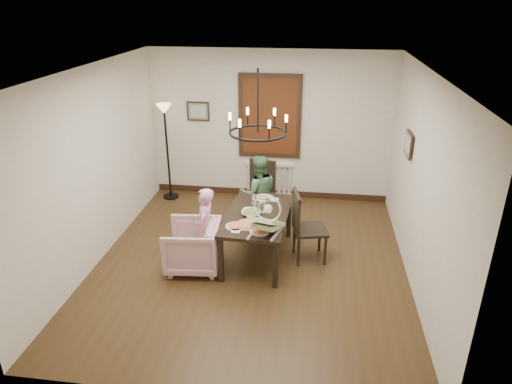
% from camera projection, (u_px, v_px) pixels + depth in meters
% --- Properties ---
extents(room_shell, '(4.51, 5.00, 2.81)m').
position_uv_depth(room_shell, '(254.00, 166.00, 6.55)').
color(room_shell, '#452B17').
rests_on(room_shell, ground).
extents(dining_table, '(0.96, 1.60, 0.73)m').
position_uv_depth(dining_table, '(258.00, 219.00, 6.67)').
color(dining_table, black).
rests_on(dining_table, room_shell).
extents(chair_far, '(0.56, 0.56, 1.07)m').
position_uv_depth(chair_far, '(259.00, 192.00, 7.84)').
color(chair_far, black).
rests_on(chair_far, room_shell).
extents(chair_right, '(0.57, 0.57, 1.09)m').
position_uv_depth(chair_right, '(310.00, 226.00, 6.68)').
color(chair_right, black).
rests_on(chair_right, room_shell).
extents(armchair, '(0.84, 0.82, 0.70)m').
position_uv_depth(armchair, '(193.00, 246.00, 6.53)').
color(armchair, beige).
rests_on(armchair, room_shell).
extents(elderly_woman, '(0.25, 0.37, 0.99)m').
position_uv_depth(elderly_woman, '(205.00, 234.00, 6.56)').
color(elderly_woman, '#DD9CB3').
rests_on(elderly_woman, room_shell).
extents(seated_man, '(0.62, 0.55, 1.08)m').
position_uv_depth(seated_man, '(258.00, 200.00, 7.54)').
color(seated_man, '#487A4F').
rests_on(seated_man, room_shell).
extents(baby_bouncer, '(0.55, 0.65, 0.37)m').
position_uv_depth(baby_bouncer, '(267.00, 220.00, 6.05)').
color(baby_bouncer, '#C4D290').
rests_on(baby_bouncer, dining_table).
extents(salad_bowl, '(0.33, 0.33, 0.08)m').
position_uv_depth(salad_bowl, '(251.00, 213.00, 6.58)').
color(salad_bowl, white).
rests_on(salad_bowl, dining_table).
extents(pizza_platter, '(0.33, 0.33, 0.04)m').
position_uv_depth(pizza_platter, '(247.00, 224.00, 6.28)').
color(pizza_platter, tan).
rests_on(pizza_platter, dining_table).
extents(drinking_glass, '(0.08, 0.08, 0.15)m').
position_uv_depth(drinking_glass, '(259.00, 208.00, 6.62)').
color(drinking_glass, silver).
rests_on(drinking_glass, dining_table).
extents(window_blinds, '(1.00, 0.03, 1.40)m').
position_uv_depth(window_blinds, '(270.00, 116.00, 8.37)').
color(window_blinds, '#562E11').
rests_on(window_blinds, room_shell).
extents(radiator, '(0.92, 0.12, 0.62)m').
position_uv_depth(radiator, '(269.00, 179.00, 8.88)').
color(radiator, silver).
rests_on(radiator, room_shell).
extents(picture_back, '(0.42, 0.03, 0.36)m').
position_uv_depth(picture_back, '(198.00, 111.00, 8.52)').
color(picture_back, black).
rests_on(picture_back, room_shell).
extents(picture_right, '(0.03, 0.42, 0.36)m').
position_uv_depth(picture_right, '(409.00, 144.00, 6.66)').
color(picture_right, black).
rests_on(picture_right, room_shell).
extents(floor_lamp, '(0.30, 0.30, 1.80)m').
position_uv_depth(floor_lamp, '(168.00, 154.00, 8.60)').
color(floor_lamp, black).
rests_on(floor_lamp, room_shell).
extents(chandelier, '(0.80, 0.80, 0.04)m').
position_uv_depth(chandelier, '(258.00, 133.00, 6.15)').
color(chandelier, black).
rests_on(chandelier, room_shell).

